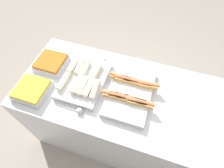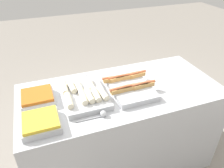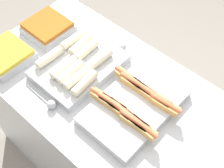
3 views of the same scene
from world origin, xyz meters
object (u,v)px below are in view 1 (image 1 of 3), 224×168
Objects in this scene: tray_hotdogs at (130,92)px; serving_spoon_far at (103,60)px; serving_spoon_near at (78,110)px; tray_side_front at (32,90)px; tray_wraps at (84,79)px; tray_side_back at (51,63)px.

tray_hotdogs reaches higher than serving_spoon_far.
serving_spoon_near is at bearing -90.13° from serving_spoon_far.
tray_hotdogs reaches higher than tray_side_front.
tray_wraps is at bearing -103.48° from serving_spoon_far.
serving_spoon_far is (-0.34, 0.28, -0.02)m from tray_hotdogs.
tray_side_back is at bearing 166.74° from tray_wraps.
serving_spoon_near is at bearing -76.52° from tray_wraps.
tray_side_front is at bearing -130.13° from serving_spoon_far.
tray_side_front and tray_side_back have the same top height.
tray_side_back is (-0.36, 0.08, -0.00)m from tray_wraps.
tray_side_back is at bearing 90.00° from tray_side_front.
tray_wraps is 0.29m from serving_spoon_far.
tray_wraps is 2.12× the size of serving_spoon_near.
tray_wraps is at bearing 32.23° from tray_side_front.
tray_hotdogs is 2.31× the size of serving_spoon_near.
serving_spoon_near is (0.07, -0.27, -0.02)m from tray_wraps.
tray_hotdogs is at bearing 0.08° from tray_wraps.
tray_side_front is 1.00× the size of tray_side_back.
tray_side_front is 1.11× the size of serving_spoon_far.
tray_side_front is (-0.76, -0.23, -0.00)m from tray_hotdogs.
serving_spoon_far is (0.42, 0.50, -0.01)m from tray_side_front.
tray_wraps is 1.88× the size of tray_side_front.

